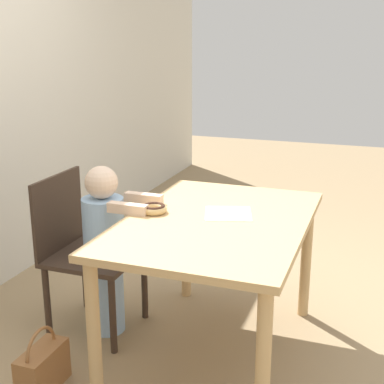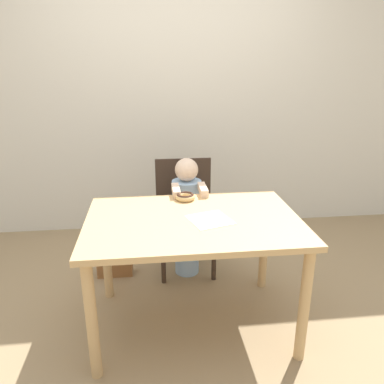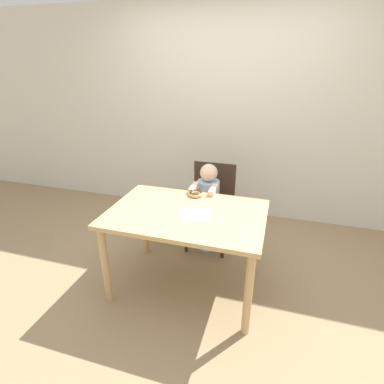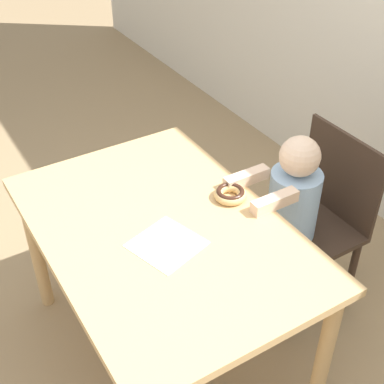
{
  "view_description": "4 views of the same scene",
  "coord_description": "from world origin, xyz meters",
  "px_view_note": "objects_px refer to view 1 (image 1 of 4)",
  "views": [
    {
      "loc": [
        -2.32,
        -0.71,
        1.57
      ],
      "look_at": [
        0.01,
        0.13,
        0.86
      ],
      "focal_mm": 50.0,
      "sensor_mm": 36.0,
      "label": 1
    },
    {
      "loc": [
        -0.24,
        -2.0,
        1.6
      ],
      "look_at": [
        0.01,
        0.13,
        0.86
      ],
      "focal_mm": 35.0,
      "sensor_mm": 36.0,
      "label": 2
    },
    {
      "loc": [
        0.66,
        -2.04,
        1.83
      ],
      "look_at": [
        0.01,
        0.13,
        0.86
      ],
      "focal_mm": 28.0,
      "sensor_mm": 36.0,
      "label": 3
    },
    {
      "loc": [
        1.36,
        -0.7,
        2.03
      ],
      "look_at": [
        0.01,
        0.13,
        0.86
      ],
      "focal_mm": 50.0,
      "sensor_mm": 36.0,
      "label": 4
    }
  ],
  "objects_px": {
    "donut": "(154,208)",
    "handbag": "(43,367)",
    "chair": "(84,250)",
    "child_figure": "(105,249)"
  },
  "relations": [
    {
      "from": "child_figure",
      "to": "handbag",
      "type": "height_order",
      "value": "child_figure"
    },
    {
      "from": "handbag",
      "to": "child_figure",
      "type": "bearing_deg",
      "value": -3.25
    },
    {
      "from": "child_figure",
      "to": "donut",
      "type": "relative_size",
      "value": 7.17
    },
    {
      "from": "donut",
      "to": "handbag",
      "type": "distance_m",
      "value": 0.9
    },
    {
      "from": "chair",
      "to": "child_figure",
      "type": "xyz_separation_m",
      "value": [
        -0.0,
        -0.13,
        0.02
      ]
    },
    {
      "from": "child_figure",
      "to": "chair",
      "type": "bearing_deg",
      "value": 90.0
    },
    {
      "from": "chair",
      "to": "handbag",
      "type": "distance_m",
      "value": 0.68
    },
    {
      "from": "chair",
      "to": "handbag",
      "type": "height_order",
      "value": "chair"
    },
    {
      "from": "child_figure",
      "to": "handbag",
      "type": "xyz_separation_m",
      "value": [
        -0.57,
        0.03,
        -0.37
      ]
    },
    {
      "from": "donut",
      "to": "handbag",
      "type": "bearing_deg",
      "value": 147.39
    }
  ]
}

